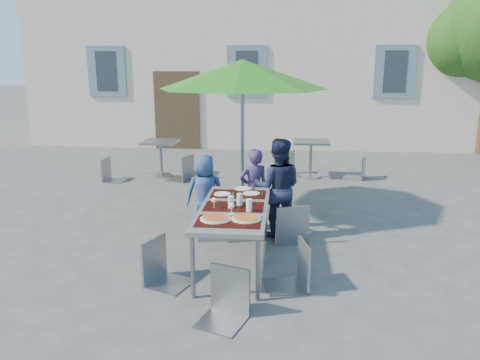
# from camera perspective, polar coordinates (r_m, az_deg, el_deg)

# --- Properties ---
(ground) EXTENTS (90.00, 90.00, 0.00)m
(ground) POSITION_cam_1_polar(r_m,az_deg,el_deg) (6.33, -4.81, -8.43)
(ground) COLOR #434245
(ground) RESTS_ON ground
(dining_table) EXTENTS (0.80, 1.85, 0.76)m
(dining_table) POSITION_cam_1_polar(r_m,az_deg,el_deg) (5.61, -0.74, -3.80)
(dining_table) COLOR #48484D
(dining_table) RESTS_ON ground
(pizza_near_left) EXTENTS (0.34, 0.34, 0.03)m
(pizza_near_left) POSITION_cam_1_polar(r_m,az_deg,el_deg) (5.14, -2.98, -4.65)
(pizza_near_left) COLOR white
(pizza_near_left) RESTS_ON dining_table
(pizza_near_right) EXTENTS (0.33, 0.33, 0.03)m
(pizza_near_right) POSITION_cam_1_polar(r_m,az_deg,el_deg) (5.13, 0.76, -4.64)
(pizza_near_right) COLOR white
(pizza_near_right) RESTS_ON dining_table
(glassware) EXTENTS (0.49, 0.40, 0.15)m
(glassware) POSITION_cam_1_polar(r_m,az_deg,el_deg) (5.48, -0.44, -2.77)
(glassware) COLOR silver
(glassware) RESTS_ON dining_table
(place_settings) EXTENTS (0.64, 0.52, 0.01)m
(place_settings) POSITION_cam_1_polar(r_m,az_deg,el_deg) (6.19, -0.10, -1.45)
(place_settings) COLOR white
(place_settings) RESTS_ON dining_table
(child_0) EXTENTS (0.62, 0.47, 1.15)m
(child_0) POSITION_cam_1_polar(r_m,az_deg,el_deg) (6.80, -4.25, -1.68)
(child_0) COLOR navy
(child_0) RESTS_ON ground
(child_1) EXTENTS (0.52, 0.43, 1.22)m
(child_1) POSITION_cam_1_polar(r_m,az_deg,el_deg) (6.89, 1.68, -1.16)
(child_1) COLOR #49346A
(child_1) RESTS_ON ground
(child_2) EXTENTS (0.69, 0.41, 1.41)m
(child_2) POSITION_cam_1_polar(r_m,az_deg,el_deg) (6.62, 4.63, -0.97)
(child_2) COLOR #1A203B
(child_2) RESTS_ON ground
(chair_0) EXTENTS (0.52, 0.53, 1.02)m
(chair_0) POSITION_cam_1_polar(r_m,az_deg,el_deg) (6.49, -3.30, -2.22)
(chair_0) COLOR gray
(chair_0) RESTS_ON ground
(chair_1) EXTENTS (0.51, 0.51, 0.92)m
(chair_1) POSITION_cam_1_polar(r_m,az_deg,el_deg) (6.48, 0.07, -2.79)
(chair_1) COLOR gray
(chair_1) RESTS_ON ground
(chair_2) EXTENTS (0.59, 0.59, 1.05)m
(chair_2) POSITION_cam_1_polar(r_m,az_deg,el_deg) (6.38, 6.23, -2.37)
(chair_2) COLOR gray
(chair_2) RESTS_ON ground
(chair_3) EXTENTS (0.57, 0.56, 0.98)m
(chair_3) POSITION_cam_1_polar(r_m,az_deg,el_deg) (5.27, -9.69, -6.59)
(chair_3) COLOR #90979B
(chair_3) RESTS_ON ground
(chair_4) EXTENTS (0.53, 0.52, 0.98)m
(chair_4) POSITION_cam_1_polar(r_m,az_deg,el_deg) (5.15, 6.77, -7.01)
(chair_4) COLOR #8E9599
(chair_4) RESTS_ON ground
(chair_5) EXTENTS (0.53, 0.54, 0.95)m
(chair_5) POSITION_cam_1_polar(r_m,az_deg,el_deg) (4.51, -1.78, -10.32)
(chair_5) COLOR gray
(chair_5) RESTS_ON ground
(patio_umbrella) EXTENTS (2.66, 2.66, 2.47)m
(patio_umbrella) POSITION_cam_1_polar(r_m,az_deg,el_deg) (7.42, 0.30, 12.62)
(patio_umbrella) COLOR #ACAEB4
(patio_umbrella) RESTS_ON ground
(cafe_table_0) EXTENTS (0.74, 0.74, 0.79)m
(cafe_table_0) POSITION_cam_1_polar(r_m,az_deg,el_deg) (10.30, -9.63, 3.45)
(cafe_table_0) COLOR #ACAEB4
(cafe_table_0) RESTS_ON ground
(bg_chair_l_0) EXTENTS (0.45, 0.45, 0.92)m
(bg_chair_l_0) POSITION_cam_1_polar(r_m,az_deg,el_deg) (10.12, -15.63, 2.84)
(bg_chair_l_0) COLOR gray
(bg_chair_l_0) RESTS_ON ground
(bg_chair_r_0) EXTENTS (0.58, 0.58, 1.02)m
(bg_chair_r_0) POSITION_cam_1_polar(r_m,az_deg,el_deg) (9.87, -6.94, 3.35)
(bg_chair_r_0) COLOR gray
(bg_chair_r_0) RESTS_ON ground
(cafe_table_1) EXTENTS (0.75, 0.75, 0.81)m
(cafe_table_1) POSITION_cam_1_polar(r_m,az_deg,el_deg) (10.17, 8.63, 3.47)
(cafe_table_1) COLOR #ACAEB4
(cafe_table_1) RESTS_ON ground
(bg_chair_l_1) EXTENTS (0.57, 0.56, 1.02)m
(bg_chair_l_1) POSITION_cam_1_polar(r_m,az_deg,el_deg) (10.35, 6.89, 3.84)
(bg_chair_l_1) COLOR gray
(bg_chair_l_1) RESTS_ON ground
(bg_chair_r_1) EXTENTS (0.52, 0.52, 0.94)m
(bg_chair_r_1) POSITION_cam_1_polar(r_m,az_deg,el_deg) (10.29, 14.39, 3.15)
(bg_chair_r_1) COLOR #8E9599
(bg_chair_r_1) RESTS_ON ground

